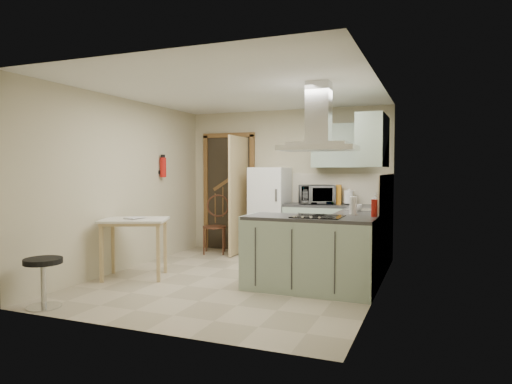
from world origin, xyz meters
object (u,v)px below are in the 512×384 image
at_px(drop_leaf_table, 135,248).
at_px(stool, 43,283).
at_px(bentwood_chair, 214,227).
at_px(peninsula, 310,254).
at_px(fridge, 270,211).
at_px(microwave, 317,195).
at_px(extractor_hood, 318,148).

height_order(drop_leaf_table, stool, drop_leaf_table).
height_order(bentwood_chair, stool, bentwood_chair).
relative_size(peninsula, drop_leaf_table, 1.82).
xyz_separation_m(drop_leaf_table, bentwood_chair, (0.19, 2.01, 0.06)).
bearing_deg(peninsula, stool, -145.32).
distance_m(fridge, microwave, 0.87).
relative_size(peninsula, stool, 2.93).
distance_m(peninsula, drop_leaf_table, 2.39).
bearing_deg(microwave, fridge, 157.40).
height_order(stool, microwave, microwave).
bearing_deg(bentwood_chair, extractor_hood, -58.64).
bearing_deg(microwave, drop_leaf_table, -155.65).
height_order(fridge, stool, fridge).
height_order(peninsula, stool, peninsula).
distance_m(peninsula, stool, 2.99).
bearing_deg(bentwood_chair, stool, -115.07).
xyz_separation_m(bentwood_chair, stool, (-0.27, -3.48, -0.20)).
xyz_separation_m(stool, microwave, (2.04, 3.70, 0.79)).
height_order(fridge, bentwood_chair, fridge).
bearing_deg(microwave, extractor_hood, -99.84).
height_order(extractor_hood, microwave, extractor_hood).
xyz_separation_m(peninsula, microwave, (-0.41, 2.00, 0.60)).
height_order(peninsula, extractor_hood, extractor_hood).
bearing_deg(drop_leaf_table, fridge, 39.34).
distance_m(peninsula, extractor_hood, 1.27).
relative_size(extractor_hood, microwave, 1.61).
relative_size(bentwood_chair, stool, 1.75).
bearing_deg(stool, extractor_hood, 33.61).
xyz_separation_m(extractor_hood, microwave, (-0.51, 2.00, -0.67)).
bearing_deg(bentwood_chair, peninsula, -59.89).
bearing_deg(peninsula, bentwood_chair, 140.77).
height_order(fridge, extractor_hood, extractor_hood).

